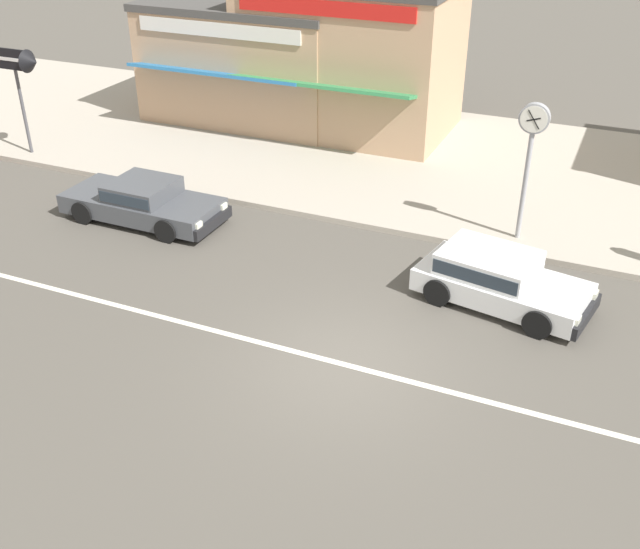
# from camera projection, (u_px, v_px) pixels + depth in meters

# --- Properties ---
(ground_plane) EXTENTS (160.00, 160.00, 0.00)m
(ground_plane) POSITION_uv_depth(u_px,v_px,m) (344.00, 365.00, 14.01)
(ground_plane) COLOR #544F47
(lane_centre_stripe) EXTENTS (50.40, 0.14, 0.01)m
(lane_centre_stripe) POSITION_uv_depth(u_px,v_px,m) (344.00, 364.00, 14.01)
(lane_centre_stripe) COLOR silver
(lane_centre_stripe) RESTS_ON ground
(kerb_strip) EXTENTS (68.00, 10.00, 0.15)m
(kerb_strip) POSITION_uv_depth(u_px,v_px,m) (476.00, 169.00, 22.31)
(kerb_strip) COLOR #ADA393
(kerb_strip) RESTS_ON ground
(hatchback_white_0) EXTENTS (3.83, 2.25, 1.10)m
(hatchback_white_0) POSITION_uv_depth(u_px,v_px,m) (497.00, 277.00, 15.67)
(hatchback_white_0) COLOR white
(hatchback_white_0) RESTS_ON ground
(sedan_dark_grey_2) EXTENTS (4.23, 1.86, 1.06)m
(sedan_dark_grey_2) POSITION_uv_depth(u_px,v_px,m) (143.00, 201.00, 19.18)
(sedan_dark_grey_2) COLOR #47494F
(sedan_dark_grey_2) RESTS_ON ground
(street_clock) EXTENTS (0.69, 0.22, 3.33)m
(street_clock) POSITION_uv_depth(u_px,v_px,m) (532.00, 138.00, 17.00)
(street_clock) COLOR #9E9EA3
(street_clock) RESTS_ON kerb_strip
(arrow_signboard) EXTENTS (1.48, 0.67, 3.21)m
(arrow_signboard) POSITION_uv_depth(u_px,v_px,m) (27.00, 67.00, 21.77)
(arrow_signboard) COLOR #4C4C51
(arrow_signboard) RESTS_ON kerb_strip
(shopfront_corner_warung) EXTENTS (6.67, 5.31, 4.77)m
(shopfront_corner_warung) POSITION_uv_depth(u_px,v_px,m) (351.00, 56.00, 24.25)
(shopfront_corner_warung) COLOR tan
(shopfront_corner_warung) RESTS_ON kerb_strip
(shopfront_mid_block) EXTENTS (6.89, 5.89, 3.87)m
(shopfront_mid_block) POSITION_uv_depth(u_px,v_px,m) (257.00, 57.00, 25.92)
(shopfront_mid_block) COLOR tan
(shopfront_mid_block) RESTS_ON kerb_strip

